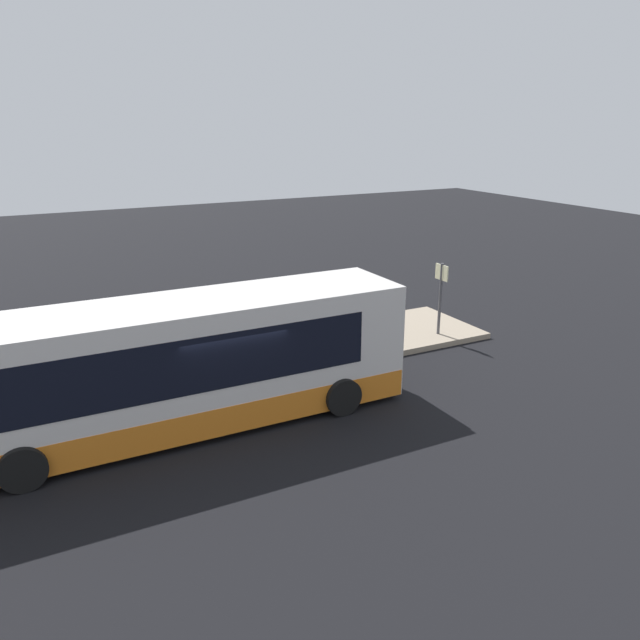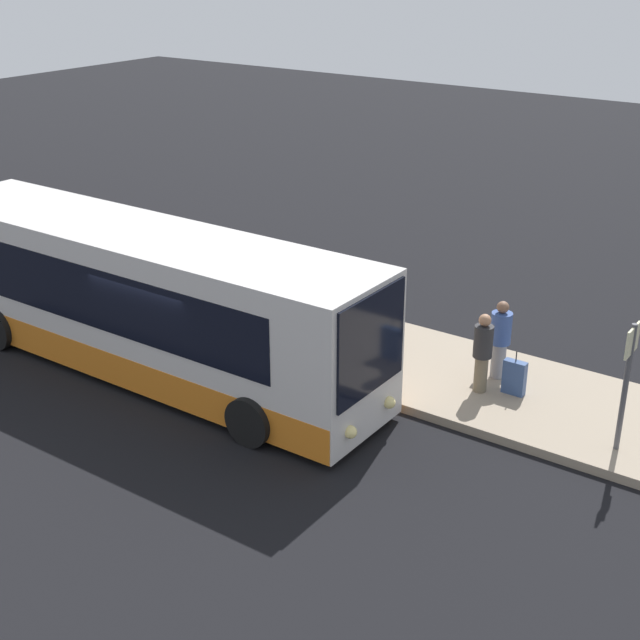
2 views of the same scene
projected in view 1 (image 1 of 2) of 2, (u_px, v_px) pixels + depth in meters
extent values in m
plane|color=black|center=(225.00, 421.00, 15.41)|extent=(80.00, 80.00, 0.00)
cube|color=gray|center=(187.00, 370.00, 18.23)|extent=(20.00, 3.56, 0.18)
cube|color=silver|center=(176.00, 364.00, 14.59)|extent=(11.26, 2.40, 2.94)
cube|color=orange|center=(179.00, 408.00, 14.93)|extent=(11.20, 2.42, 0.70)
cube|color=black|center=(162.00, 352.00, 14.35)|extent=(9.23, 2.43, 1.29)
cube|color=black|center=(380.00, 313.00, 16.93)|extent=(0.06, 2.12, 1.88)
sphere|color=#F9E58C|center=(366.00, 355.00, 17.95)|extent=(0.24, 0.24, 0.24)
sphere|color=#F9E58C|center=(392.00, 371.00, 16.83)|extent=(0.24, 0.24, 0.24)
cylinder|color=black|center=(301.00, 364.00, 17.64)|extent=(0.96, 0.30, 0.96)
cylinder|color=black|center=(342.00, 397.00, 15.61)|extent=(0.96, 0.30, 0.96)
cylinder|color=black|center=(16.00, 419.00, 14.43)|extent=(0.96, 0.30, 0.96)
cylinder|color=black|center=(22.00, 469.00, 12.40)|extent=(0.96, 0.30, 0.96)
cylinder|color=#6B604C|center=(353.00, 331.00, 20.16)|extent=(0.35, 0.35, 0.76)
cylinder|color=#262628|center=(354.00, 310.00, 19.94)|extent=(0.49, 0.49, 0.66)
sphere|color=#9E7051|center=(354.00, 296.00, 19.80)|extent=(0.25, 0.25, 0.25)
cylinder|color=gray|center=(216.00, 368.00, 17.09)|extent=(0.39, 0.39, 0.82)
cylinder|color=silver|center=(214.00, 342.00, 16.85)|extent=(0.55, 0.55, 0.71)
sphere|color=brown|center=(214.00, 325.00, 16.70)|extent=(0.27, 0.27, 0.27)
cube|color=#334C7F|center=(226.00, 353.00, 16.90)|extent=(0.28, 0.31, 0.24)
cylinder|color=gray|center=(342.00, 324.00, 20.83)|extent=(0.34, 0.34, 0.77)
cylinder|color=#334C8C|center=(342.00, 303.00, 20.60)|extent=(0.49, 0.49, 0.67)
sphere|color=brown|center=(342.00, 290.00, 20.46)|extent=(0.25, 0.25, 0.25)
cube|color=maroon|center=(333.00, 313.00, 20.59)|extent=(0.18, 0.30, 0.24)
cube|color=#334C7F|center=(365.00, 327.00, 20.67)|extent=(0.46, 0.19, 0.71)
cylinder|color=black|center=(365.00, 313.00, 20.52)|extent=(0.02, 0.02, 0.24)
cylinder|color=#4C4C51|center=(440.00, 299.00, 20.70)|extent=(0.10, 0.10, 2.43)
cube|color=beige|center=(442.00, 272.00, 20.42)|extent=(0.04, 0.62, 0.51)
cylinder|color=#593319|center=(254.00, 342.00, 19.35)|extent=(0.44, 0.44, 0.65)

